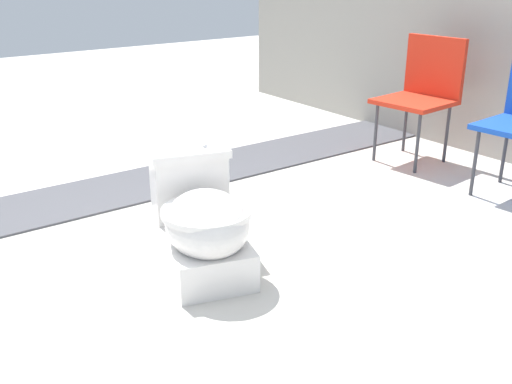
{
  "coord_description": "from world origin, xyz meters",
  "views": [
    {
      "loc": [
        2.07,
        -1.16,
        1.32
      ],
      "look_at": [
        -0.04,
        0.37,
        0.3
      ],
      "focal_mm": 42.0,
      "sensor_mm": 36.0,
      "label": 1
    }
  ],
  "objects": [
    {
      "name": "ground_plane",
      "position": [
        0.0,
        0.0,
        0.0
      ],
      "size": [
        14.0,
        14.0,
        0.0
      ],
      "primitive_type": "plane",
      "color": "beige"
    },
    {
      "name": "gravel_strip",
      "position": [
        -1.17,
        0.5,
        0.01
      ],
      "size": [
        0.56,
        8.0,
        0.01
      ],
      "primitive_type": "cube",
      "color": "#4C4C51",
      "rests_on": "ground"
    },
    {
      "name": "toilet",
      "position": [
        -0.03,
        0.07,
        0.22
      ],
      "size": [
        0.71,
        0.53,
        0.52
      ],
      "rotation": [
        0.0,
        0.0,
        -0.29
      ],
      "color": "white",
      "rests_on": "ground"
    },
    {
      "name": "folding_chair_left",
      "position": [
        -0.52,
        2.13,
        0.51
      ],
      "size": [
        0.48,
        0.48,
        0.83
      ],
      "rotation": [
        0.0,
        0.0,
        -1.48
      ],
      "color": "red",
      "rests_on": "ground"
    }
  ]
}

